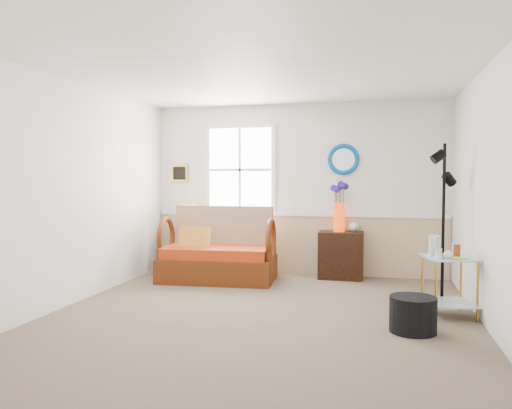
% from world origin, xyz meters
% --- Properties ---
extents(floor, '(4.50, 5.00, 0.01)m').
position_xyz_m(floor, '(0.00, 0.00, 0.00)').
color(floor, brown).
rests_on(floor, ground).
extents(ceiling, '(4.50, 5.00, 0.01)m').
position_xyz_m(ceiling, '(0.00, 0.00, 2.60)').
color(ceiling, white).
rests_on(ceiling, walls).
extents(walls, '(4.51, 5.01, 2.60)m').
position_xyz_m(walls, '(0.00, 0.00, 1.30)').
color(walls, white).
rests_on(walls, floor).
extents(wainscot, '(4.46, 0.02, 0.90)m').
position_xyz_m(wainscot, '(0.00, 2.48, 0.45)').
color(wainscot, tan).
rests_on(wainscot, walls).
extents(chair_rail, '(4.46, 0.04, 0.06)m').
position_xyz_m(chair_rail, '(0.00, 2.47, 0.92)').
color(chair_rail, white).
rests_on(chair_rail, walls).
extents(window, '(1.14, 0.06, 1.44)m').
position_xyz_m(window, '(-0.90, 2.47, 1.60)').
color(window, white).
rests_on(window, walls).
extents(picture, '(0.28, 0.03, 0.28)m').
position_xyz_m(picture, '(-1.92, 2.48, 1.55)').
color(picture, '#B88B2A').
rests_on(picture, walls).
extents(mirror, '(0.47, 0.07, 0.47)m').
position_xyz_m(mirror, '(0.70, 2.48, 1.75)').
color(mirror, '#0465B4').
rests_on(mirror, walls).
extents(loveseat, '(1.67, 1.02, 1.05)m').
position_xyz_m(loveseat, '(-1.02, 1.69, 0.53)').
color(loveseat, '#582008').
rests_on(loveseat, floor).
extents(throw_pillow, '(0.44, 0.12, 0.44)m').
position_xyz_m(throw_pillow, '(-1.32, 1.56, 0.56)').
color(throw_pillow, orange).
rests_on(throw_pillow, loveseat).
extents(lamp_stand, '(0.41, 0.41, 0.60)m').
position_xyz_m(lamp_stand, '(-1.72, 2.27, 0.30)').
color(lamp_stand, '#33190C').
rests_on(lamp_stand, floor).
extents(table_lamp, '(0.34, 0.34, 0.46)m').
position_xyz_m(table_lamp, '(-1.70, 2.28, 0.83)').
color(table_lamp, gold).
rests_on(table_lamp, lamp_stand).
extents(potted_plant, '(0.50, 0.52, 0.31)m').
position_xyz_m(potted_plant, '(-1.59, 2.30, 0.75)').
color(potted_plant, '#527F39').
rests_on(potted_plant, lamp_stand).
extents(cabinet, '(0.64, 0.42, 0.69)m').
position_xyz_m(cabinet, '(0.69, 2.26, 0.34)').
color(cabinet, '#33190C').
rests_on(cabinet, floor).
extents(flower_vase, '(0.27, 0.27, 0.71)m').
position_xyz_m(flower_vase, '(0.66, 2.29, 1.04)').
color(flower_vase, '#EB3C08').
rests_on(flower_vase, cabinet).
extents(side_table, '(0.60, 0.60, 0.64)m').
position_xyz_m(side_table, '(1.95, 0.49, 0.32)').
color(side_table, gold).
rests_on(side_table, floor).
extents(tabletop_items, '(0.50, 0.50, 0.23)m').
position_xyz_m(tabletop_items, '(1.92, 0.49, 0.75)').
color(tabletop_items, silver).
rests_on(tabletop_items, side_table).
extents(floor_lamp, '(0.34, 0.34, 1.87)m').
position_xyz_m(floor_lamp, '(1.95, 1.09, 0.94)').
color(floor_lamp, black).
rests_on(floor_lamp, floor).
extents(ottoman, '(0.47, 0.47, 0.34)m').
position_xyz_m(ottoman, '(1.54, -0.17, 0.17)').
color(ottoman, black).
rests_on(ottoman, floor).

